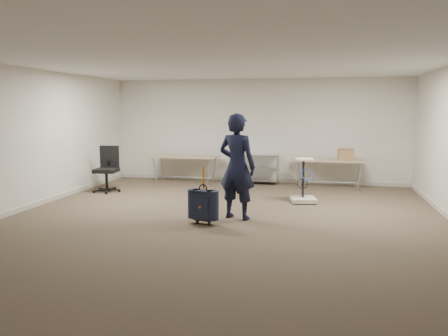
# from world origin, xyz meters

# --- Properties ---
(ground) EXTENTS (9.00, 9.00, 0.00)m
(ground) POSITION_xyz_m (0.00, 0.00, 0.00)
(ground) COLOR #4D3F2E
(ground) RESTS_ON ground
(room_shell) EXTENTS (8.00, 9.00, 9.00)m
(room_shell) POSITION_xyz_m (0.00, 1.38, 0.05)
(room_shell) COLOR silver
(room_shell) RESTS_ON ground
(folding_table_left) EXTENTS (1.80, 0.75, 0.73)m
(folding_table_left) POSITION_xyz_m (-1.90, 3.95, 0.68)
(folding_table_left) COLOR #9A835E
(folding_table_left) RESTS_ON ground
(folding_table_right) EXTENTS (1.80, 0.75, 0.73)m
(folding_table_right) POSITION_xyz_m (1.90, 3.95, 0.68)
(folding_table_right) COLOR #9A835E
(folding_table_right) RESTS_ON ground
(wire_shelf) EXTENTS (1.22, 0.47, 0.80)m
(wire_shelf) POSITION_xyz_m (0.00, 4.20, 0.44)
(wire_shelf) COLOR silver
(wire_shelf) RESTS_ON ground
(person) EXTENTS (0.80, 0.63, 1.92)m
(person) POSITION_xyz_m (0.23, 0.37, 0.96)
(person) COLOR black
(person) RESTS_ON ground
(suitcase) EXTENTS (0.41, 0.29, 1.01)m
(suitcase) POSITION_xyz_m (-0.27, -0.15, 0.34)
(suitcase) COLOR black
(suitcase) RESTS_ON ground
(office_chair) EXTENTS (0.67, 0.67, 1.10)m
(office_chair) POSITION_xyz_m (-3.34, 2.29, 0.33)
(office_chair) COLOR black
(office_chair) RESTS_ON ground
(equipment_cart) EXTENTS (0.62, 0.62, 0.95)m
(equipment_cart) POSITION_xyz_m (1.36, 2.05, 0.25)
(equipment_cart) COLOR beige
(equipment_cart) RESTS_ON ground
(cardboard_box) EXTENTS (0.38, 0.30, 0.27)m
(cardboard_box) POSITION_xyz_m (2.32, 4.03, 0.86)
(cardboard_box) COLOR olive
(cardboard_box) RESTS_ON folding_table_right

